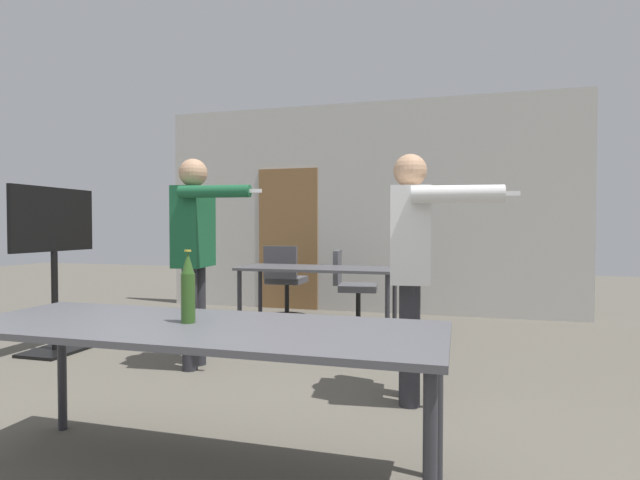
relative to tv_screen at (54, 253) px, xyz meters
name	(u,v)px	position (x,y,z in m)	size (l,w,h in m)	color
back_wall	(361,208)	(2.38, 3.06, 0.50)	(5.91, 0.12, 2.94)	beige
conference_table_near	(197,337)	(2.54, -1.82, -0.26)	(2.29, 0.80, 0.75)	#4C4C51
conference_table_far	(318,274)	(2.20, 1.47, -0.28)	(1.76, 0.72, 0.75)	#4C4C51
tv_screen	(54,253)	(0.00, 0.00, 0.00)	(0.44, 0.98, 1.58)	black
person_center_tall	(195,241)	(1.56, -0.09, 0.13)	(0.83, 0.61, 1.78)	#28282D
person_far_watching	(412,254)	(3.40, -0.43, 0.06)	(0.83, 0.68, 1.70)	#28282D
office_chair_side_rolled	(285,284)	(1.52, 2.27, -0.50)	(0.52, 0.55, 0.96)	black
office_chair_near_pushed	(352,290)	(2.44, 2.17, -0.54)	(0.57, 0.52, 0.91)	black
beer_bottle	(188,289)	(2.48, -1.79, -0.04)	(0.07, 0.07, 0.35)	#2D511E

